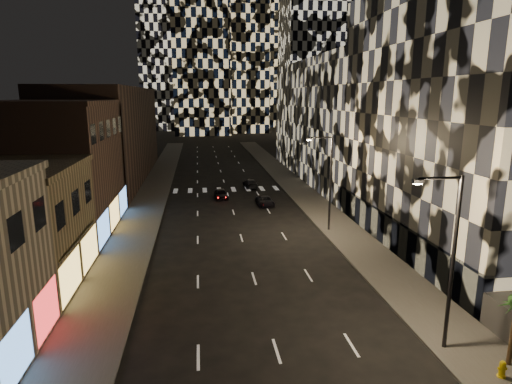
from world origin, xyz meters
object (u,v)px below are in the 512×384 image
object	(u,v)px
car_dark_oncoming	(250,183)
car_dark_rightlane	(265,201)
streetlight_near	(449,252)
fire_hydrant	(502,369)
streetlight_far	(328,177)
car_dark_midlane	(221,194)

from	to	relation	value
car_dark_oncoming	car_dark_rightlane	xyz separation A→B (m)	(0.50, -10.44, -0.06)
streetlight_near	car_dark_oncoming	bearing A→B (deg)	96.78
car_dark_rightlane	fire_hydrant	size ratio (longest dim) A/B	4.77
car_dark_rightlane	streetlight_near	bearing A→B (deg)	-84.45
fire_hydrant	car_dark_oncoming	bearing A→B (deg)	98.34
car_dark_oncoming	car_dark_rightlane	distance (m)	10.45
streetlight_near	streetlight_far	xyz separation A→B (m)	(0.00, 20.00, 0.00)
streetlight_near	fire_hydrant	xyz separation A→B (m)	(1.52, -2.62, -4.82)
car_dark_midlane	car_dark_rightlane	distance (m)	6.62
streetlight_near	fire_hydrant	size ratio (longest dim) A/B	11.05
streetlight_near	fire_hydrant	distance (m)	5.69
fire_hydrant	car_dark_rightlane	bearing A→B (deg)	100.08
streetlight_far	car_dark_rightlane	size ratio (longest dim) A/B	2.32
streetlight_near	streetlight_far	size ratio (longest dim) A/B	1.00
streetlight_far	car_dark_midlane	world-z (taller)	streetlight_far
car_dark_rightlane	car_dark_oncoming	bearing A→B (deg)	90.15
car_dark_oncoming	car_dark_rightlane	bearing A→B (deg)	89.19
streetlight_far	fire_hydrant	distance (m)	23.18
streetlight_far	fire_hydrant	world-z (taller)	streetlight_far
streetlight_near	car_dark_rightlane	xyz separation A→B (m)	(-4.35, 30.41, -4.81)
car_dark_rightlane	streetlight_far	bearing A→B (deg)	-69.90
car_dark_midlane	fire_hydrant	distance (m)	38.90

